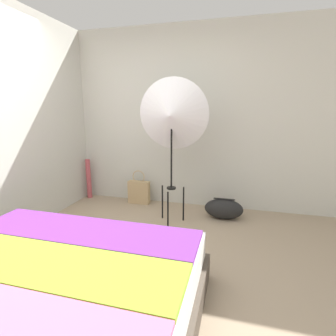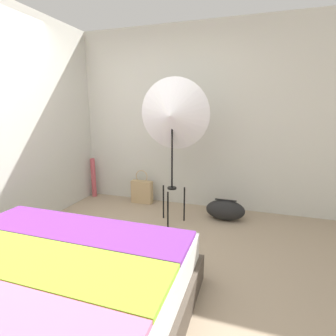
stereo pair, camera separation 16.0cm
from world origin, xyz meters
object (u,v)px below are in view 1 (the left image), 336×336
duffel_bag (224,209)px  bed (20,323)px  paper_roll (89,179)px  tote_bag (139,192)px  photo_umbrella (172,116)px

duffel_bag → bed: bearing=-113.3°
paper_roll → duffel_bag: bearing=-7.5°
bed → tote_bag: bearing=96.3°
duffel_bag → photo_umbrella: bearing=-156.1°
bed → duffel_bag: (1.02, 2.37, -0.10)m
bed → duffel_bag: bed is taller
bed → tote_bag: 2.64m
bed → duffel_bag: size_ratio=4.14×
bed → tote_bag: (-0.29, 2.62, -0.05)m
tote_bag → paper_roll: paper_roll is taller
bed → paper_roll: size_ratio=3.25×
photo_umbrella → duffel_bag: (0.65, 0.29, -1.23)m
paper_roll → bed: bearing=-66.1°
bed → photo_umbrella: photo_umbrella is taller
bed → duffel_bag: bearing=66.7°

